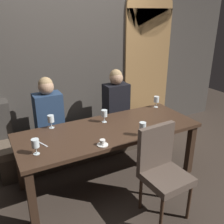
# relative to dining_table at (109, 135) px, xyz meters

# --- Properties ---
(ground) EXTENTS (9.00, 9.00, 0.00)m
(ground) POSITION_rel_dining_table_xyz_m (0.00, 0.00, -0.65)
(ground) COLOR #382D26
(back_wall_tiled) EXTENTS (6.00, 0.12, 3.00)m
(back_wall_tiled) POSITION_rel_dining_table_xyz_m (0.00, 1.22, 0.85)
(back_wall_tiled) COLOR #423D38
(back_wall_tiled) RESTS_ON ground
(arched_door) EXTENTS (0.90, 0.05, 2.55)m
(arched_door) POSITION_rel_dining_table_xyz_m (1.35, 1.15, 0.71)
(arched_door) COLOR olive
(arched_door) RESTS_ON ground
(dining_table) EXTENTS (2.20, 0.84, 0.74)m
(dining_table) POSITION_rel_dining_table_xyz_m (0.00, 0.00, 0.00)
(dining_table) COLOR #342217
(dining_table) RESTS_ON ground
(banquette_bench) EXTENTS (2.50, 0.44, 0.45)m
(banquette_bench) POSITION_rel_dining_table_xyz_m (0.00, 0.70, -0.42)
(banquette_bench) COLOR #40352A
(banquette_bench) RESTS_ON ground
(chair_near_side) EXTENTS (0.46, 0.46, 0.98)m
(chair_near_side) POSITION_rel_dining_table_xyz_m (0.24, -0.72, -0.09)
(chair_near_side) COLOR #3D281C
(chair_near_side) RESTS_ON ground
(diner_redhead) EXTENTS (0.36, 0.24, 0.83)m
(diner_redhead) POSITION_rel_dining_table_xyz_m (-0.54, 0.70, 0.19)
(diner_redhead) COLOR navy
(diner_redhead) RESTS_ON banquette_bench
(diner_bearded) EXTENTS (0.36, 0.24, 0.83)m
(diner_bearded) POSITION_rel_dining_table_xyz_m (0.48, 0.69, 0.19)
(diner_bearded) COLOR black
(diner_bearded) RESTS_ON banquette_bench
(wine_glass_end_right) EXTENTS (0.08, 0.08, 0.16)m
(wine_glass_end_right) POSITION_rel_dining_table_xyz_m (0.25, -0.34, 0.20)
(wine_glass_end_right) COLOR silver
(wine_glass_end_right) RESTS_ON dining_table
(wine_glass_near_left) EXTENTS (0.08, 0.08, 0.16)m
(wine_glass_near_left) POSITION_rel_dining_table_xyz_m (0.04, 0.20, 0.20)
(wine_glass_near_left) COLOR silver
(wine_glass_near_left) RESTS_ON dining_table
(wine_glass_center_front) EXTENTS (0.08, 0.08, 0.16)m
(wine_glass_center_front) POSITION_rel_dining_table_xyz_m (-0.90, -0.18, 0.20)
(wine_glass_center_front) COLOR silver
(wine_glass_center_front) RESTS_ON dining_table
(wine_glass_far_left) EXTENTS (0.08, 0.08, 0.16)m
(wine_glass_far_left) POSITION_rel_dining_table_xyz_m (0.95, 0.32, 0.20)
(wine_glass_far_left) COLOR silver
(wine_glass_far_left) RESTS_ON dining_table
(wine_glass_center_back) EXTENTS (0.08, 0.08, 0.16)m
(wine_glass_center_back) POSITION_rel_dining_table_xyz_m (-0.61, 0.35, 0.20)
(wine_glass_center_back) COLOR silver
(wine_glass_center_back) RESTS_ON dining_table
(espresso_cup) EXTENTS (0.12, 0.12, 0.06)m
(espresso_cup) POSITION_rel_dining_table_xyz_m (-0.25, -0.32, 0.11)
(espresso_cup) COLOR white
(espresso_cup) RESTS_ON dining_table
(fork_on_table) EXTENTS (0.08, 0.16, 0.01)m
(fork_on_table) POSITION_rel_dining_table_xyz_m (-0.80, -0.01, 0.09)
(fork_on_table) COLOR silver
(fork_on_table) RESTS_ON dining_table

